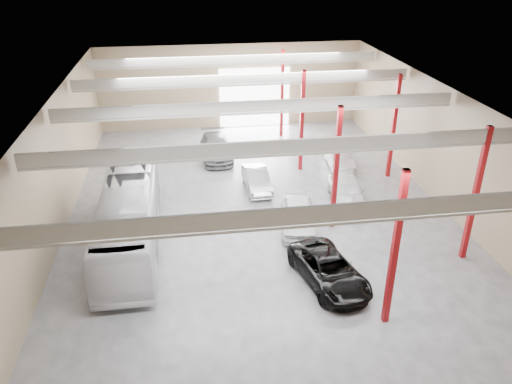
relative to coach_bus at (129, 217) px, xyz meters
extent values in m
cube|color=#4C4C51|center=(7.20, 2.29, -1.62)|extent=(22.00, 32.00, 0.01)
cube|color=#B7B7B2|center=(7.20, 2.29, 5.38)|extent=(22.00, 32.00, 0.12)
cube|color=#7D674E|center=(7.20, 18.29, 1.88)|extent=(22.00, 0.12, 7.00)
cube|color=#7D674E|center=(7.20, -13.71, 1.88)|extent=(22.00, 0.12, 7.00)
cube|color=#7D674E|center=(-3.80, 2.29, 1.88)|extent=(0.12, 32.00, 7.00)
cube|color=#7D674E|center=(18.20, 2.29, 1.88)|extent=(0.12, 32.00, 7.00)
cube|color=white|center=(9.20, 18.14, 0.88)|extent=(6.00, 0.20, 5.00)
cube|color=maroon|center=(11.00, -7.71, 1.88)|extent=(0.25, 0.25, 7.00)
cube|color=maroon|center=(11.00, 0.29, 1.88)|extent=(0.25, 0.25, 7.00)
cube|color=maroon|center=(11.00, 8.29, 1.88)|extent=(0.25, 0.25, 7.00)
cube|color=maroon|center=(11.00, 15.29, 1.88)|extent=(0.25, 0.25, 7.00)
cube|color=maroon|center=(16.70, -3.71, 1.88)|extent=(0.25, 0.25, 7.00)
cube|color=maroon|center=(16.70, 6.29, 1.88)|extent=(0.25, 0.25, 7.00)
cube|color=#B5B5B0|center=(7.20, -9.71, 4.93)|extent=(21.60, 0.15, 0.60)
cube|color=#B5B5B0|center=(7.20, -9.71, 4.53)|extent=(21.60, 0.10, 0.10)
cube|color=#B5B5B0|center=(7.20, -3.71, 4.93)|extent=(21.60, 0.15, 0.60)
cube|color=#B5B5B0|center=(7.20, -3.71, 4.53)|extent=(21.60, 0.10, 0.10)
cube|color=#B5B5B0|center=(7.20, 2.29, 4.93)|extent=(21.60, 0.15, 0.60)
cube|color=#B5B5B0|center=(7.20, 2.29, 4.53)|extent=(21.60, 0.10, 0.10)
cube|color=#B5B5B0|center=(7.20, 8.29, 4.93)|extent=(21.60, 0.15, 0.60)
cube|color=#B5B5B0|center=(7.20, 8.29, 4.53)|extent=(21.60, 0.10, 0.10)
cube|color=#B5B5B0|center=(7.20, 14.29, 4.93)|extent=(21.60, 0.15, 0.60)
cube|color=#B5B5B0|center=(7.20, 14.29, 4.53)|extent=(21.60, 0.10, 0.10)
imported|color=silver|center=(0.00, 0.00, 0.00)|extent=(2.83, 11.67, 3.24)
imported|color=black|center=(9.36, -4.81, -0.92)|extent=(3.36, 5.45, 1.41)
imported|color=white|center=(9.07, 0.39, -0.82)|extent=(2.69, 4.99, 1.61)
imported|color=#AAAAAF|center=(7.51, 5.59, -0.95)|extent=(1.59, 4.14, 1.35)
imported|color=slate|center=(5.33, 11.29, -0.85)|extent=(2.26, 5.35, 1.54)
imported|color=#B5B5BA|center=(13.83, 8.28, -0.91)|extent=(1.81, 4.39, 1.41)
imported|color=silver|center=(12.70, 3.08, -0.84)|extent=(2.42, 4.81, 1.57)
camera|label=1|loc=(3.20, -23.21, 12.67)|focal=35.00mm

